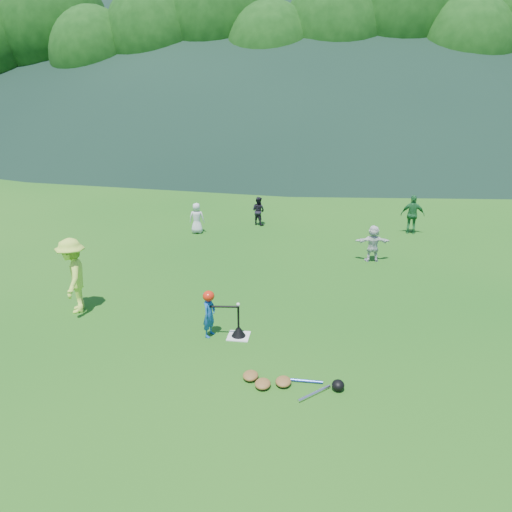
{
  "coord_description": "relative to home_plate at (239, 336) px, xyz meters",
  "views": [
    {
      "loc": [
        1.7,
        -9.08,
        5.1
      ],
      "look_at": [
        0.0,
        2.5,
        0.9
      ],
      "focal_mm": 35.0,
      "sensor_mm": 36.0,
      "label": 1
    }
  ],
  "objects": [
    {
      "name": "adult_coach",
      "position": [
        -3.91,
        0.67,
        0.86
      ],
      "size": [
        1.0,
        1.28,
        1.74
      ],
      "primitive_type": "imported",
      "rotation": [
        0.0,
        0.0,
        -1.22
      ],
      "color": "#C1E944",
      "rests_on": "ground"
    },
    {
      "name": "fielder_a",
      "position": [
        -2.73,
        7.04,
        0.52
      ],
      "size": [
        0.55,
        0.38,
        1.06
      ],
      "primitive_type": "imported",
      "rotation": [
        0.0,
        0.0,
        3.23
      ],
      "color": "silver",
      "rests_on": "ground"
    },
    {
      "name": "fielder_b",
      "position": [
        -0.77,
        8.37,
        0.51
      ],
      "size": [
        0.63,
        0.58,
        1.04
      ],
      "primitive_type": "imported",
      "rotation": [
        0.0,
        0.0,
        2.67
      ],
      "color": "black",
      "rests_on": "ground"
    },
    {
      "name": "batting_tee",
      "position": [
        0.0,
        0.0,
        0.12
      ],
      "size": [
        0.3,
        0.3,
        0.68
      ],
      "color": "black",
      "rests_on": "home_plate"
    },
    {
      "name": "home_plate",
      "position": [
        0.0,
        0.0,
        0.0
      ],
      "size": [
        0.45,
        0.45,
        0.02
      ],
      "primitive_type": "cube",
      "color": "silver",
      "rests_on": "ground"
    },
    {
      "name": "batter_child",
      "position": [
        -0.6,
        -0.04,
        0.48
      ],
      "size": [
        0.32,
        0.41,
        0.99
      ],
      "primitive_type": "imported",
      "rotation": [
        0.0,
        0.0,
        1.31
      ],
      "color": "#16509C",
      "rests_on": "ground"
    },
    {
      "name": "ground",
      "position": [
        0.0,
        0.0,
        -0.01
      ],
      "size": [
        120.0,
        120.0,
        0.0
      ],
      "primitive_type": "plane",
      "color": "#145413",
      "rests_on": "ground"
    },
    {
      "name": "baseball",
      "position": [
        0.0,
        0.0,
        0.73
      ],
      "size": [
        0.08,
        0.08,
        0.08
      ],
      "primitive_type": "sphere",
      "color": "white",
      "rests_on": "batting_tee"
    },
    {
      "name": "batter_gear",
      "position": [
        -0.58,
        -0.05,
        0.88
      ],
      "size": [
        0.73,
        0.26,
        0.35
      ],
      "color": "red",
      "rests_on": "ground"
    },
    {
      "name": "fielder_c",
      "position": [
        4.61,
        8.06,
        0.66
      ],
      "size": [
        0.81,
        0.38,
        1.34
      ],
      "primitive_type": "imported",
      "rotation": [
        0.0,
        0.0,
        3.08
      ],
      "color": "#1F6A31",
      "rests_on": "ground"
    },
    {
      "name": "outfield_fence",
      "position": [
        0.0,
        28.0,
        0.69
      ],
      "size": [
        70.07,
        0.08,
        1.33
      ],
      "color": "gray",
      "rests_on": "ground"
    },
    {
      "name": "tree_line",
      "position": [
        0.2,
        33.83,
        8.2
      ],
      "size": [
        70.04,
        11.4,
        14.82
      ],
      "color": "#382314",
      "rests_on": "ground"
    },
    {
      "name": "equipment_pile",
      "position": [
        1.09,
        -1.6,
        0.06
      ],
      "size": [
        1.8,
        0.76,
        0.19
      ],
      "color": "olive",
      "rests_on": "ground"
    },
    {
      "name": "fielder_d",
      "position": [
        3.07,
        5.06,
        0.53
      ],
      "size": [
        1.04,
        0.44,
        1.09
      ],
      "primitive_type": "imported",
      "rotation": [
        0.0,
        0.0,
        3.26
      ],
      "color": "silver",
      "rests_on": "ground"
    },
    {
      "name": "distant_hills",
      "position": [
        -7.63,
        81.81,
        14.97
      ],
      "size": [
        155.0,
        140.0,
        32.0
      ],
      "color": "black",
      "rests_on": "ground"
    }
  ]
}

